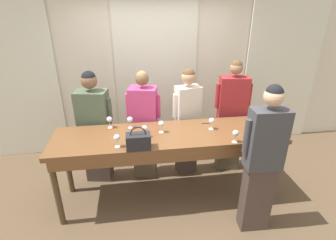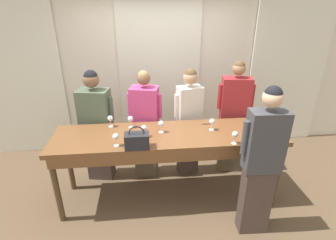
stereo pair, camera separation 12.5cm
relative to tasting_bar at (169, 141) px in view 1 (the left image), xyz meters
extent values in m
plane|color=brown|center=(0.00, 0.02, -0.88)|extent=(18.00, 18.00, 0.00)
cube|color=silver|center=(0.00, 1.56, 0.52)|extent=(12.00, 0.06, 2.80)
cube|color=white|center=(-2.27, 1.50, 0.46)|extent=(1.36, 0.03, 2.69)
cube|color=white|center=(0.00, 1.50, 0.46)|extent=(1.36, 0.03, 2.69)
cube|color=white|center=(2.27, 1.50, 0.46)|extent=(1.36, 0.03, 2.69)
cube|color=brown|center=(0.00, 0.02, 0.06)|extent=(2.84, 0.75, 0.06)
cube|color=brown|center=(0.00, -0.34, -0.03)|extent=(2.72, 0.03, 0.12)
cylinder|color=#4C3823|center=(-1.34, -0.28, -0.42)|extent=(0.07, 0.07, 0.91)
cylinder|color=#4C3823|center=(1.34, -0.28, -0.42)|extent=(0.07, 0.07, 0.91)
cylinder|color=#4C3823|center=(-1.34, 0.32, -0.42)|extent=(0.07, 0.07, 0.91)
cylinder|color=#4C3823|center=(1.34, 0.32, -0.42)|extent=(0.07, 0.07, 0.91)
cylinder|color=black|center=(1.03, -0.19, 0.19)|extent=(0.07, 0.07, 0.20)
cone|color=black|center=(1.03, -0.19, 0.31)|extent=(0.07, 0.07, 0.04)
cylinder|color=black|center=(1.03, -0.19, 0.37)|extent=(0.03, 0.03, 0.08)
cylinder|color=white|center=(1.03, -0.19, 0.18)|extent=(0.07, 0.07, 0.08)
cube|color=#232328|center=(-0.38, -0.28, 0.18)|extent=(0.27, 0.16, 0.17)
torus|color=#232328|center=(-0.38, -0.28, 0.27)|extent=(0.18, 0.01, 0.18)
cylinder|color=white|center=(-0.47, 0.25, 0.09)|extent=(0.06, 0.06, 0.00)
cylinder|color=white|center=(-0.47, 0.25, 0.14)|extent=(0.01, 0.01, 0.08)
sphere|color=white|center=(-0.47, 0.25, 0.21)|extent=(0.07, 0.07, 0.07)
cylinder|color=white|center=(-0.30, -0.03, 0.09)|extent=(0.06, 0.06, 0.00)
cylinder|color=white|center=(-0.30, -0.03, 0.14)|extent=(0.01, 0.01, 0.08)
sphere|color=white|center=(-0.30, -0.03, 0.21)|extent=(0.07, 0.07, 0.07)
cylinder|color=white|center=(0.55, 0.07, 0.09)|extent=(0.06, 0.06, 0.00)
cylinder|color=white|center=(0.55, 0.07, 0.14)|extent=(0.01, 0.01, 0.08)
sphere|color=white|center=(0.55, 0.07, 0.21)|extent=(0.07, 0.07, 0.07)
cylinder|color=white|center=(-0.09, 0.07, 0.09)|extent=(0.06, 0.06, 0.00)
cylinder|color=white|center=(-0.09, 0.07, 0.14)|extent=(0.01, 0.01, 0.08)
sphere|color=white|center=(-0.09, 0.07, 0.21)|extent=(0.07, 0.07, 0.07)
cylinder|color=white|center=(-0.62, -0.22, 0.09)|extent=(0.06, 0.06, 0.00)
cylinder|color=white|center=(-0.62, -0.22, 0.14)|extent=(0.01, 0.01, 0.08)
sphere|color=white|center=(-0.62, -0.22, 0.21)|extent=(0.07, 0.07, 0.07)
sphere|color=beige|center=(-0.62, -0.22, 0.20)|extent=(0.05, 0.05, 0.05)
cylinder|color=white|center=(0.72, -0.30, 0.09)|extent=(0.06, 0.06, 0.00)
cylinder|color=white|center=(0.72, -0.30, 0.14)|extent=(0.01, 0.01, 0.08)
sphere|color=white|center=(0.72, -0.30, 0.21)|extent=(0.07, 0.07, 0.07)
cylinder|color=white|center=(-0.73, 0.30, 0.09)|extent=(0.06, 0.06, 0.00)
cylinder|color=white|center=(-0.73, 0.30, 0.14)|extent=(0.01, 0.01, 0.08)
sphere|color=white|center=(-0.73, 0.30, 0.21)|extent=(0.07, 0.07, 0.07)
cylinder|color=black|center=(0.54, 0.24, 0.10)|extent=(0.13, 0.01, 0.01)
cube|color=#473833|center=(-0.97, 0.59, -0.49)|extent=(0.39, 0.29, 0.77)
cube|color=#4C5B47|center=(-0.97, 0.59, 0.20)|extent=(0.46, 0.34, 0.61)
sphere|color=brown|center=(-0.97, 0.59, 0.64)|extent=(0.21, 0.21, 0.21)
sphere|color=black|center=(-0.97, 0.59, 0.68)|extent=(0.19, 0.19, 0.19)
cylinder|color=#4C5B47|center=(-0.74, 0.56, 0.24)|extent=(0.08, 0.08, 0.34)
cylinder|color=#4C5B47|center=(-1.19, 0.63, 0.24)|extent=(0.08, 0.08, 0.34)
cube|color=brown|center=(-0.28, 0.59, -0.49)|extent=(0.36, 0.29, 0.78)
cube|color=#C63D7A|center=(-0.28, 0.59, 0.21)|extent=(0.42, 0.34, 0.62)
sphere|color=brown|center=(-0.28, 0.59, 0.64)|extent=(0.18, 0.18, 0.18)
sphere|color=#93754C|center=(-0.28, 0.59, 0.67)|extent=(0.16, 0.16, 0.16)
cylinder|color=#C63D7A|center=(-0.08, 0.55, 0.25)|extent=(0.08, 0.08, 0.34)
cylinder|color=#C63D7A|center=(-0.48, 0.64, 0.25)|extent=(0.08, 0.08, 0.34)
cube|color=#473833|center=(0.36, 0.59, -0.49)|extent=(0.32, 0.24, 0.77)
cube|color=silver|center=(0.36, 0.59, 0.20)|extent=(0.38, 0.28, 0.61)
sphere|color=tan|center=(0.36, 0.59, 0.64)|extent=(0.20, 0.20, 0.20)
sphere|color=brown|center=(0.36, 0.59, 0.67)|extent=(0.18, 0.18, 0.18)
cylinder|color=silver|center=(0.54, 0.63, 0.25)|extent=(0.08, 0.08, 0.34)
cylinder|color=silver|center=(0.17, 0.56, 0.25)|extent=(0.08, 0.08, 0.34)
cube|color=brown|center=(1.03, 0.59, -0.46)|extent=(0.37, 0.25, 0.84)
cube|color=maroon|center=(1.03, 0.59, 0.29)|extent=(0.44, 0.29, 0.66)
sphere|color=#9E7051|center=(1.03, 0.59, 0.74)|extent=(0.18, 0.18, 0.18)
sphere|color=brown|center=(1.03, 0.59, 0.78)|extent=(0.16, 0.16, 0.16)
cylinder|color=maroon|center=(1.25, 0.56, 0.34)|extent=(0.08, 0.08, 0.36)
cylinder|color=maroon|center=(0.81, 0.63, 0.34)|extent=(0.08, 0.08, 0.36)
cube|color=#473833|center=(0.91, -0.64, -0.46)|extent=(0.33, 0.19, 0.84)
cube|color=#3D3D42|center=(0.91, -0.64, 0.29)|extent=(0.39, 0.23, 0.67)
sphere|color=#DBAD89|center=(0.91, -0.64, 0.76)|extent=(0.19, 0.19, 0.19)
sphere|color=black|center=(0.91, -0.64, 0.79)|extent=(0.17, 0.17, 0.17)
cylinder|color=#3D3D42|center=(0.70, -0.63, 0.34)|extent=(0.07, 0.07, 0.37)
cylinder|color=#3D3D42|center=(1.12, -0.65, 0.34)|extent=(0.07, 0.07, 0.37)
camera|label=1|loc=(-0.42, -2.82, 1.58)|focal=28.00mm
camera|label=2|loc=(-0.30, -2.84, 1.58)|focal=28.00mm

